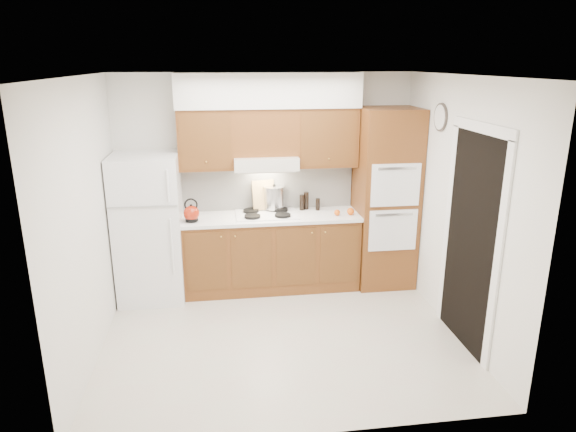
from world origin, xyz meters
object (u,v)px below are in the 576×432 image
object	(u,v)px
kettle	(191,213)
stock_pot	(274,197)
oven_cabinet	(385,199)
fridge	(149,228)

from	to	relation	value
kettle	stock_pot	size ratio (longest dim) A/B	0.68
oven_cabinet	stock_pot	world-z (taller)	oven_cabinet
oven_cabinet	stock_pot	size ratio (longest dim) A/B	8.18
oven_cabinet	stock_pot	bearing A→B (deg)	170.42
fridge	stock_pot	bearing A→B (deg)	9.96
fridge	oven_cabinet	xyz separation A→B (m)	(2.85, 0.03, 0.24)
oven_cabinet	kettle	world-z (taller)	oven_cabinet
oven_cabinet	fridge	bearing A→B (deg)	-179.30
kettle	stock_pot	distance (m)	1.06
oven_cabinet	stock_pot	xyz separation A→B (m)	(-1.35, 0.23, 0.00)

